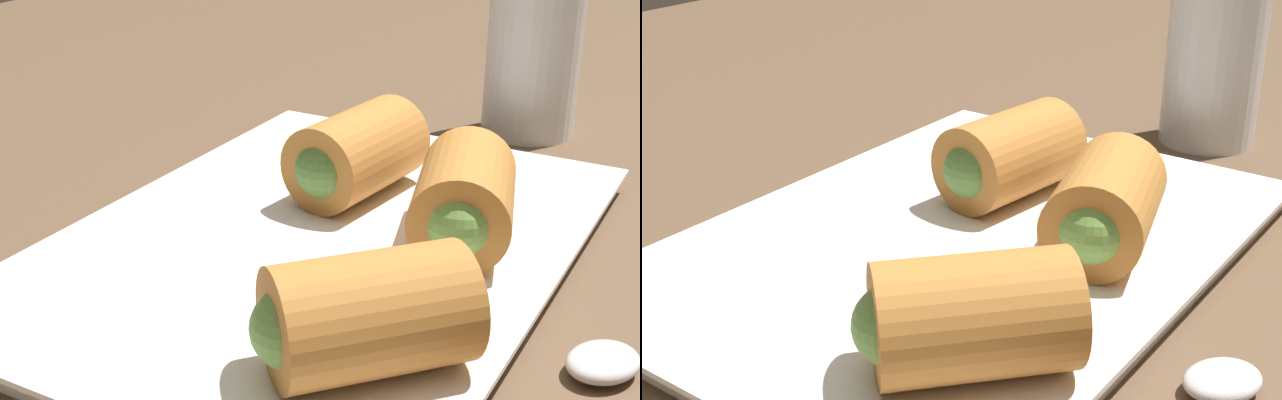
{
  "view_description": "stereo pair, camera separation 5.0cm",
  "coord_description": "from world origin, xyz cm",
  "views": [
    {
      "loc": [
        -34.05,
        -19.9,
        24.36
      ],
      "look_at": [
        3.47,
        0.87,
        5.54
      ],
      "focal_mm": 50.0,
      "sensor_mm": 36.0,
      "label": 1
    },
    {
      "loc": [
        -31.37,
        -24.13,
        24.36
      ],
      "look_at": [
        3.47,
        0.87,
        5.54
      ],
      "focal_mm": 50.0,
      "sensor_mm": 36.0,
      "label": 2
    }
  ],
  "objects": [
    {
      "name": "serving_plate",
      "position": [
        3.47,
        0.87,
        2.76
      ],
      "size": [
        35.35,
        25.1,
        1.5
      ],
      "color": "white",
      "rests_on": "table_surface"
    },
    {
      "name": "spoon",
      "position": [
        1.53,
        -15.84,
        2.55
      ],
      "size": [
        16.68,
        9.59,
        1.24
      ],
      "color": "silver",
      "rests_on": "table_surface"
    },
    {
      "name": "drinking_glass",
      "position": [
        29.35,
        -2.63,
        8.71
      ],
      "size": [
        6.81,
        6.81,
        13.42
      ],
      "color": "silver",
      "rests_on": "table_surface"
    },
    {
      "name": "table_surface",
      "position": [
        0.0,
        0.0,
        1.0
      ],
      "size": [
        180.0,
        140.0,
        2.0
      ],
      "color": "brown",
      "rests_on": "ground"
    },
    {
      "name": "roll_front_left",
      "position": [
        9.01,
        1.78,
        6.04
      ],
      "size": [
        9.17,
        6.15,
        5.09
      ],
      "color": "#B77533",
      "rests_on": "serving_plate"
    },
    {
      "name": "roll_front_right",
      "position": [
        5.89,
        -6.16,
        6.04
      ],
      "size": [
        9.31,
        7.11,
        5.09
      ],
      "color": "#B77533",
      "rests_on": "serving_plate"
    },
    {
      "name": "roll_back_left",
      "position": [
        -6.84,
        -6.55,
        6.04
      ],
      "size": [
        9.32,
        9.17,
        5.09
      ],
      "color": "#B77533",
      "rests_on": "serving_plate"
    }
  ]
}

